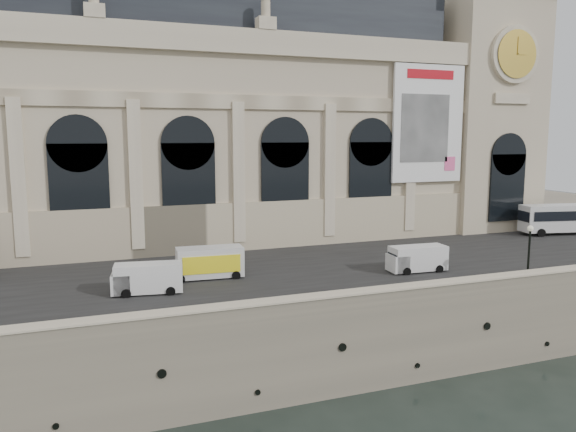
% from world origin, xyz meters
% --- Properties ---
extents(ground, '(260.00, 260.00, 0.00)m').
position_xyz_m(ground, '(0.00, 0.00, 0.00)').
color(ground, black).
rests_on(ground, ground).
extents(quay, '(160.00, 70.00, 6.00)m').
position_xyz_m(quay, '(0.00, 35.00, 3.00)').
color(quay, gray).
rests_on(quay, ground).
extents(street, '(160.00, 24.00, 0.06)m').
position_xyz_m(street, '(0.00, 14.00, 6.03)').
color(street, '#2D2D2D').
rests_on(street, quay).
extents(parapet, '(160.00, 1.40, 1.21)m').
position_xyz_m(parapet, '(0.00, 0.60, 6.62)').
color(parapet, gray).
rests_on(parapet, quay).
extents(museum, '(69.00, 18.70, 29.10)m').
position_xyz_m(museum, '(-5.98, 30.86, 19.72)').
color(museum, beige).
rests_on(museum, quay).
extents(clock_pavilion, '(13.00, 14.72, 36.70)m').
position_xyz_m(clock_pavilion, '(34.00, 27.93, 23.42)').
color(clock_pavilion, beige).
rests_on(clock_pavilion, quay).
extents(bus_right, '(12.40, 4.84, 3.58)m').
position_xyz_m(bus_right, '(40.59, 17.42, 8.01)').
color(bus_right, silver).
rests_on(bus_right, quay).
extents(van_b, '(5.37, 2.72, 2.29)m').
position_xyz_m(van_b, '(-9.86, 9.27, 7.17)').
color(van_b, white).
rests_on(van_b, quay).
extents(van_c, '(5.19, 2.36, 2.27)m').
position_xyz_m(van_c, '(12.79, 7.96, 7.16)').
color(van_c, silver).
rests_on(van_c, quay).
extents(box_truck, '(6.61, 2.68, 2.61)m').
position_xyz_m(box_truck, '(-4.63, 12.08, 7.31)').
color(box_truck, silver).
rests_on(box_truck, quay).
extents(lamp_right, '(0.47, 0.47, 4.64)m').
position_xyz_m(lamp_right, '(19.38, 1.81, 8.31)').
color(lamp_right, black).
rests_on(lamp_right, quay).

